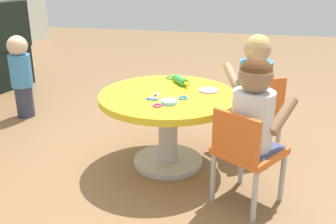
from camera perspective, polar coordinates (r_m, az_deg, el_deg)
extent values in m
plane|color=olive|center=(2.57, 0.00, -7.31)|extent=(10.00, 10.00, 0.00)
cylinder|color=silver|center=(2.56, 0.00, -7.01)|extent=(0.44, 0.44, 0.03)
cylinder|color=silver|center=(2.48, 0.00, -2.95)|extent=(0.12, 0.12, 0.43)
cylinder|color=yellow|center=(2.39, 0.00, 2.16)|extent=(0.84, 0.84, 0.04)
cylinder|color=#B7B7BC|center=(2.22, 16.07, -9.01)|extent=(0.03, 0.03, 0.28)
cylinder|color=#B7B7BC|center=(2.33, 10.52, -6.93)|extent=(0.03, 0.03, 0.28)
cylinder|color=#B7B7BC|center=(2.02, 12.32, -11.78)|extent=(0.03, 0.03, 0.28)
cylinder|color=#B7B7BC|center=(2.15, 6.46, -9.30)|extent=(0.03, 0.03, 0.28)
cube|color=orange|center=(2.10, 11.65, -5.45)|extent=(0.41, 0.41, 0.04)
cube|color=orange|center=(1.94, 9.69, -3.36)|extent=(0.17, 0.24, 0.22)
cube|color=#3F4772|center=(2.10, 11.65, -5.40)|extent=(0.38, 0.37, 0.04)
cylinder|color=white|center=(2.03, 12.00, -1.09)|extent=(0.21, 0.21, 0.30)
sphere|color=#997051|center=(1.96, 12.49, 5.06)|extent=(0.17, 0.17, 0.17)
sphere|color=#593319|center=(1.96, 12.52, 5.42)|extent=(0.16, 0.16, 0.16)
cylinder|color=#997051|center=(2.05, 16.15, -0.53)|extent=(0.21, 0.16, 0.17)
cylinder|color=#997051|center=(2.16, 11.10, 0.97)|extent=(0.21, 0.16, 0.17)
cylinder|color=#B7B7BC|center=(2.92, 12.73, -1.29)|extent=(0.03, 0.03, 0.28)
cylinder|color=#B7B7BC|center=(2.79, 8.18, -1.98)|extent=(0.03, 0.03, 0.28)
cylinder|color=#B7B7BC|center=(2.72, 15.59, -3.22)|extent=(0.03, 0.03, 0.28)
cylinder|color=#B7B7BC|center=(2.59, 10.83, -4.08)|extent=(0.03, 0.03, 0.28)
cube|color=orange|center=(2.69, 12.08, 0.49)|extent=(0.41, 0.41, 0.04)
cube|color=orange|center=(2.54, 13.86, 2.19)|extent=(0.16, 0.24, 0.22)
cube|color=#3F4772|center=(2.69, 12.08, 0.53)|extent=(0.38, 0.37, 0.04)
cylinder|color=#3F8CCC|center=(2.64, 12.36, 3.99)|extent=(0.21, 0.21, 0.30)
sphere|color=tan|center=(2.58, 12.75, 8.80)|extent=(0.17, 0.17, 0.17)
sphere|color=tan|center=(2.58, 12.77, 9.08)|extent=(0.16, 0.16, 0.16)
cylinder|color=tan|center=(2.77, 13.27, 5.24)|extent=(0.21, 0.16, 0.17)
cylinder|color=tan|center=(2.66, 9.25, 4.89)|extent=(0.21, 0.16, 0.17)
cube|color=black|center=(4.60, -22.77, 10.36)|extent=(0.27, 0.61, 0.20)
cylinder|color=#33384C|center=(3.49, -19.87, 1.47)|extent=(0.14, 0.14, 0.26)
cylinder|color=#3F8CCC|center=(3.41, -20.40, 5.58)|extent=(0.17, 0.17, 0.26)
sphere|color=beige|center=(3.37, -20.83, 8.89)|extent=(0.16, 0.16, 0.16)
cylinder|color=green|center=(2.58, 1.77, 4.57)|extent=(0.14, 0.12, 0.05)
cylinder|color=yellow|center=(2.66, 0.90, 5.08)|extent=(0.05, 0.04, 0.02)
cylinder|color=yellow|center=(2.50, 2.70, 4.02)|extent=(0.05, 0.04, 0.02)
cube|color=silver|center=(2.34, -1.83, 2.30)|extent=(0.11, 0.03, 0.01)
cube|color=silver|center=(2.34, -1.83, 2.30)|extent=(0.11, 0.05, 0.01)
torus|color=#3F72CC|center=(2.28, -1.89, 1.80)|extent=(0.04, 0.04, 0.01)
torus|color=#3F72CC|center=(2.29, -2.74, 1.89)|extent=(0.04, 0.04, 0.01)
cylinder|color=#CC99E5|center=(2.44, 5.81, 3.09)|extent=(0.12, 0.12, 0.01)
cylinder|color=#8CCCF2|center=(2.22, 0.20, 1.45)|extent=(0.09, 0.09, 0.02)
torus|color=#3F99D8|center=(2.30, 2.16, 2.05)|extent=(0.06, 0.06, 0.01)
torus|color=#D83FA5|center=(2.18, -1.55, 0.95)|extent=(0.05, 0.05, 0.01)
torus|color=#4CB259|center=(2.71, 0.39, 4.97)|extent=(0.07, 0.07, 0.01)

